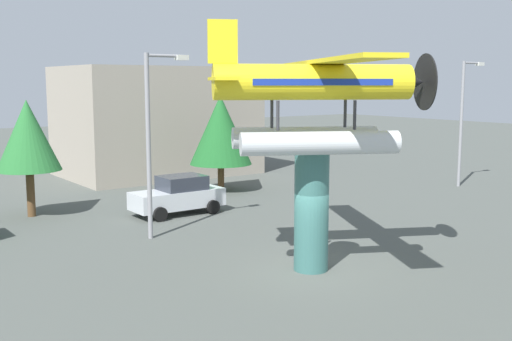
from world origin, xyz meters
name	(u,v)px	position (x,y,z in m)	size (l,w,h in m)	color
ground_plane	(311,270)	(0.00, 0.00, 0.00)	(140.00, 140.00, 0.00)	#4C514C
display_pedestal	(311,211)	(0.00, 0.00, 1.92)	(1.10, 1.10, 3.85)	#386B66
floatplane_monument	(317,98)	(0.12, -0.06, 5.52)	(7.12, 9.75, 4.00)	silver
car_mid_silver	(179,195)	(0.72, 10.01, 0.88)	(4.20, 2.02, 1.76)	silver
streetlight_primary	(153,131)	(-2.12, 6.72, 4.16)	(1.84, 0.28, 7.08)	gray
streetlight_secondary	(464,113)	(17.80, 7.21, 4.21)	(1.84, 0.28, 7.17)	gray
storefront_building	(157,121)	(5.80, 22.00, 3.47)	(11.67, 7.92, 6.94)	#9E9384
tree_east	(28,136)	(-4.88, 13.47, 3.63)	(2.83, 2.83, 5.23)	brown
tree_center_back	(221,130)	(5.56, 13.94, 3.39)	(3.41, 3.41, 5.30)	brown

